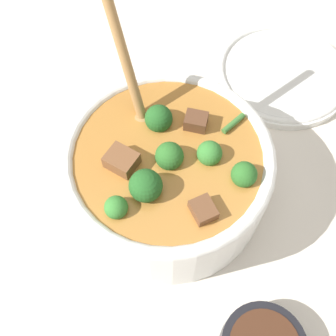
% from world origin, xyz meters
% --- Properties ---
extents(ground_plane, '(4.00, 4.00, 0.00)m').
position_xyz_m(ground_plane, '(0.00, 0.00, 0.00)').
color(ground_plane, silver).
extents(stew_bowl, '(0.25, 0.28, 0.28)m').
position_xyz_m(stew_bowl, '(-0.00, -0.00, 0.06)').
color(stew_bowl, white).
rests_on(stew_bowl, ground_plane).
extents(empty_plate, '(0.21, 0.21, 0.02)m').
position_xyz_m(empty_plate, '(0.23, 0.16, 0.01)').
color(empty_plate, white).
rests_on(empty_plate, ground_plane).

